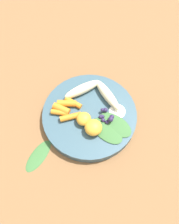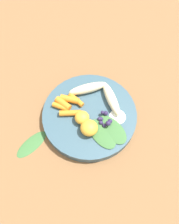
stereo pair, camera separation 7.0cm
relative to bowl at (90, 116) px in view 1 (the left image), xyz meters
The scene contains 16 objects.
ground_plane 0.01m from the bowl, ahead, with size 2.40×2.40×0.00m, color brown.
bowl is the anchor object (origin of this frame).
banana_peeled_left 0.08m from the bowl, behind, with size 0.11×0.03×0.03m, color beige.
banana_peeled_right 0.08m from the bowl, 112.12° to the left, with size 0.11×0.03×0.03m, color beige.
orange_segment_near 0.06m from the bowl, 12.71° to the right, with size 0.05×0.05×0.04m, color #F4A833.
orange_segment_far 0.04m from the bowl, 57.80° to the right, with size 0.04×0.04×0.03m, color #F4A833.
carrot_front 0.06m from the bowl, 148.18° to the right, with size 0.01×0.01×0.05m, color orange.
carrot_mid_left 0.07m from the bowl, 137.41° to the right, with size 0.02×0.02×0.05m, color orange.
carrot_mid_right 0.08m from the bowl, 121.30° to the right, with size 0.02×0.02×0.05m, color orange.
carrot_rear 0.09m from the bowl, 113.61° to the right, with size 0.01×0.01×0.05m, color orange.
carrot_small 0.06m from the bowl, 99.05° to the right, with size 0.02×0.02×0.06m, color orange.
blueberry_pile 0.05m from the bowl, 48.16° to the left, with size 0.05×0.04×0.03m.
coconut_shred_patch 0.08m from the bowl, 70.40° to the left, with size 0.05×0.05×0.00m, color white.
kale_leaf_left 0.07m from the bowl, 17.24° to the left, with size 0.10×0.05×0.01m, color #3D7038.
kale_leaf_right 0.08m from the bowl, 39.46° to the left, with size 0.10×0.06×0.01m, color #3D7038.
kale_leaf_stray 0.18m from the bowl, 74.26° to the right, with size 0.10×0.04×0.01m, color #3D7038.
Camera 1 is at (0.29, -0.13, 0.66)m, focal length 40.10 mm.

